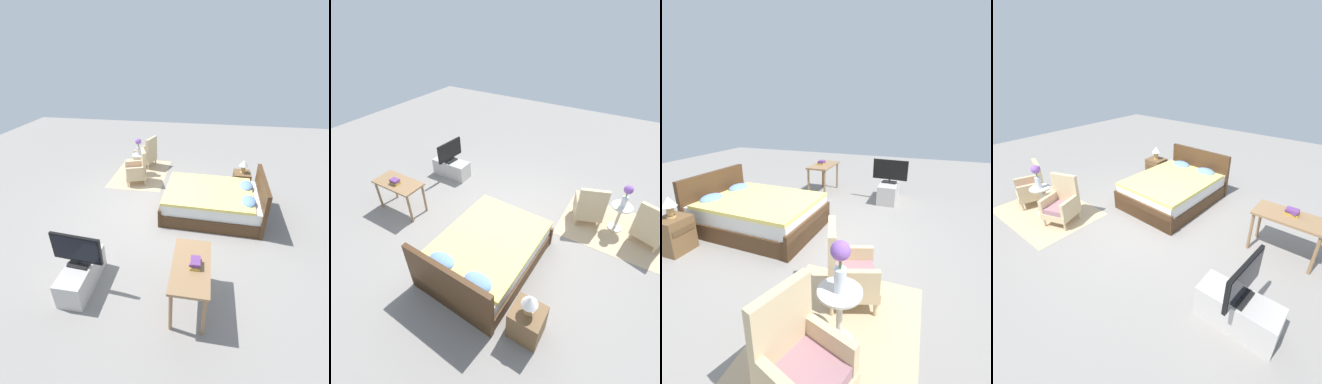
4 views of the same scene
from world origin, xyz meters
TOP-DOWN VIEW (x-y plane):
  - ground_plane at (0.00, 0.00)m, footprint 16.00×16.00m
  - floor_rug at (-1.96, -1.08)m, footprint 2.10×1.50m
  - bed at (-0.19, 1.02)m, footprint 1.62×2.14m
  - armchair_by_window_left at (-2.54, -1.02)m, footprint 0.68×0.68m
  - armchair_by_window_right at (-1.39, -1.02)m, footprint 0.69×0.69m
  - side_table at (-1.96, -1.12)m, footprint 0.40×0.40m
  - flower_vase at (-1.96, -1.12)m, footprint 0.17×0.17m
  - nightstand at (-1.29, 1.71)m, footprint 0.44×0.41m
  - table_lamp at (-1.29, 1.71)m, footprint 0.22×0.22m
  - tv_stand at (2.18, -0.98)m, footprint 0.96×0.40m
  - tv_flatscreen at (2.18, -0.98)m, footprint 0.22×0.78m
  - vanity_desk at (2.22, 0.68)m, footprint 1.04×0.52m
  - book_stack at (2.22, 0.73)m, footprint 0.21×0.16m

SIDE VIEW (x-z plane):
  - ground_plane at x=0.00m, z-range 0.00..0.00m
  - floor_rug at x=-1.96m, z-range 0.00..0.01m
  - tv_stand at x=2.18m, z-range 0.00..0.43m
  - nightstand at x=-1.29m, z-range 0.00..0.55m
  - bed at x=-0.19m, z-range -0.18..0.78m
  - side_table at x=-1.96m, z-range 0.08..0.66m
  - armchair_by_window_left at x=-2.54m, z-range -0.08..0.84m
  - armchair_by_window_right at x=-1.39m, z-range -0.08..0.84m
  - vanity_desk at x=2.22m, z-range 0.26..0.98m
  - tv_flatscreen at x=2.18m, z-range 0.44..0.97m
  - table_lamp at x=-1.29m, z-range 0.60..0.93m
  - book_stack at x=2.22m, z-range 0.73..0.82m
  - flower_vase at x=-1.96m, z-range 0.64..1.12m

